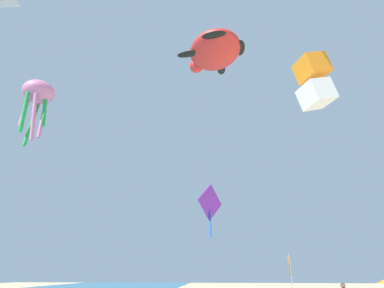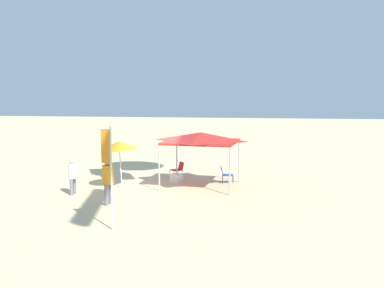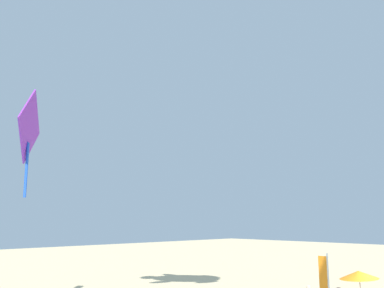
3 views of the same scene
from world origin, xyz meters
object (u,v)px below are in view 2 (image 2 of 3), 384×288
Objects in this scene: folding_chair_near_cooler at (178,168)px; person_near_umbrella at (73,174)px; folding_chair_left_of_tent at (225,174)px; banner_flag at (110,168)px; beach_umbrella at (119,145)px; canopy_tent at (201,138)px; person_far_stroller at (108,178)px; cooler_box at (176,178)px.

folding_chair_near_cooler is 6.08m from person_near_umbrella.
folding_chair_left_of_tent is 1.00× the size of folding_chair_near_cooler.
folding_chair_near_cooler is at bearing -93.24° from banner_flag.
beach_umbrella is at bearing 106.38° from folding_chair_left_of_tent.
person_near_umbrella is (5.39, 2.51, -1.43)m from canopy_tent.
folding_chair_left_of_tent is 0.24× the size of banner_flag.
canopy_tent is at bearing -165.29° from beach_umbrella.
folding_chair_left_of_tent is 0.43× the size of person_far_stroller.
banner_flag is at bearing 85.29° from cooler_box.
person_far_stroller is at bearing 99.90° from beach_umbrella.
cooler_box is at bearing -140.76° from beach_umbrella.
folding_chair_left_of_tent is 8.79m from banner_flag.
folding_chair_near_cooler is 6.36m from person_far_stroller.
person_near_umbrella reaches higher than folding_chair_near_cooler.
canopy_tent reaches higher than folding_chair_near_cooler.
folding_chair_left_of_tent is 7.41m from person_near_umbrella.
folding_chair_left_of_tent is at bearing 121.17° from person_near_umbrella.
folding_chair_left_of_tent is 1.10× the size of cooler_box.
cooler_box is 0.39× the size of person_far_stroller.
canopy_tent is 2.23× the size of person_near_umbrella.
canopy_tent is at bearing 145.88° from cooler_box.
person_far_stroller reaches higher than folding_chair_near_cooler.
person_far_stroller is (-2.16, 1.43, 0.17)m from person_near_umbrella.
beach_umbrella is 0.67× the size of banner_flag.
cooler_box is at bearing -34.12° from canopy_tent.
beach_umbrella is 1.22× the size of person_far_stroller.
canopy_tent is 2.74m from cooler_box.
banner_flag is 5.72m from person_near_umbrella.
folding_chair_near_cooler is (2.62, -1.11, 0.00)m from folding_chair_left_of_tent.
beach_umbrella is 2.82× the size of folding_chair_near_cooler.
banner_flag reaches higher than beach_umbrella.
canopy_tent reaches higher than cooler_box.
banner_flag reaches higher than folding_chair_near_cooler.
folding_chair_near_cooler is at bearing 171.39° from person_far_stroller.
person_far_stroller is at bearing -52.22° from folding_chair_near_cooler.
folding_chair_near_cooler is at bearing 60.57° from folding_chair_left_of_tent.
folding_chair_near_cooler is (-2.22, -3.14, -1.58)m from beach_umbrella.
beach_umbrella is 3.15m from person_far_stroller.
cooler_box is 0.22× the size of banner_flag.
person_near_umbrella is at bearing 40.80° from cooler_box.
person_far_stroller reaches higher than person_near_umbrella.
person_near_umbrella is (3.34, -4.50, -1.12)m from banner_flag.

